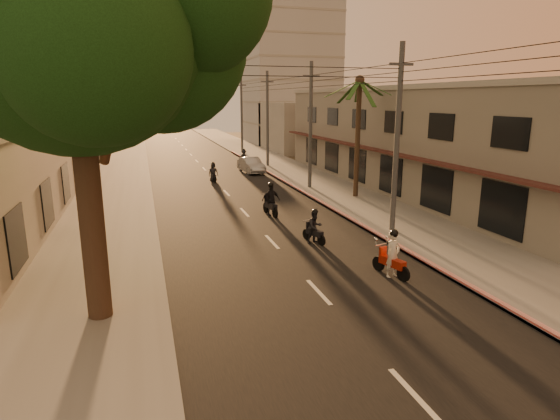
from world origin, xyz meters
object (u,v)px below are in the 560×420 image
(scooter_mid_a, at_px, (315,227))
(scooter_far_a, at_px, (213,173))
(parked_car, at_px, (251,165))
(broadleaf_tree, at_px, (89,20))
(palm_tree, at_px, (360,87))
(scooter_red, at_px, (392,256))
(scooter_mid_b, at_px, (271,201))
(scooter_far_b, at_px, (244,157))

(scooter_mid_a, height_order, scooter_far_a, scooter_mid_a)
(parked_car, bearing_deg, scooter_mid_a, -100.54)
(parked_car, bearing_deg, broadleaf_tree, -116.80)
(palm_tree, xyz_separation_m, scooter_red, (-4.87, -13.38, -6.34))
(broadleaf_tree, distance_m, parked_car, 29.45)
(scooter_mid_a, distance_m, scooter_mid_b, 5.55)
(broadleaf_tree, bearing_deg, scooter_far_a, 74.14)
(scooter_red, height_order, scooter_mid_a, scooter_red)
(palm_tree, xyz_separation_m, scooter_mid_b, (-6.72, -3.14, -6.28))
(scooter_mid_a, height_order, scooter_far_b, scooter_far_b)
(broadleaf_tree, relative_size, scooter_mid_a, 7.48)
(palm_tree, distance_m, scooter_far_b, 19.24)
(palm_tree, relative_size, scooter_mid_b, 4.19)
(parked_car, bearing_deg, scooter_red, -96.77)
(scooter_mid_b, height_order, scooter_far_b, scooter_mid_b)
(scooter_far_a, distance_m, scooter_far_b, 10.05)
(scooter_red, distance_m, scooter_mid_b, 10.41)
(broadleaf_tree, distance_m, scooter_mid_a, 12.58)
(palm_tree, distance_m, scooter_mid_a, 12.41)
(scooter_red, relative_size, parked_car, 0.43)
(broadleaf_tree, bearing_deg, scooter_mid_b, 53.65)
(scooter_far_a, bearing_deg, scooter_mid_b, -85.39)
(scooter_mid_b, xyz_separation_m, scooter_far_a, (-1.48, 11.84, -0.14))
(scooter_mid_b, bearing_deg, palm_tree, 17.48)
(scooter_mid_a, relative_size, parked_car, 0.38)
(scooter_red, distance_m, parked_car, 25.97)
(scooter_red, bearing_deg, broadleaf_tree, 167.36)
(scooter_mid_b, relative_size, parked_car, 0.46)
(broadleaf_tree, distance_m, scooter_far_b, 34.28)
(scooter_red, xyz_separation_m, parked_car, (0.63, 25.96, -0.13))
(palm_tree, distance_m, scooter_far_a, 13.58)
(parked_car, bearing_deg, scooter_mid_b, -104.37)
(scooter_mid_a, xyz_separation_m, scooter_far_b, (2.35, 26.40, 0.01))
(broadleaf_tree, height_order, parked_car, broadleaf_tree)
(broadleaf_tree, distance_m, scooter_red, 12.40)
(broadleaf_tree, relative_size, scooter_far_b, 7.44)
(scooter_red, relative_size, scooter_mid_b, 0.94)
(scooter_mid_a, bearing_deg, scooter_far_b, 68.32)
(palm_tree, distance_m, parked_car, 14.76)
(scooter_mid_a, relative_size, scooter_far_b, 0.99)
(broadleaf_tree, xyz_separation_m, scooter_far_b, (10.81, 31.59, -7.73))
(palm_tree, height_order, scooter_far_a, palm_tree)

